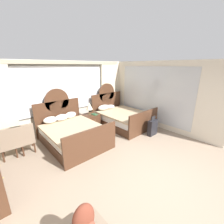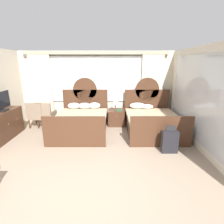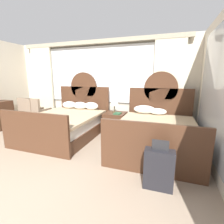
{
  "view_description": "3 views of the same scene",
  "coord_description": "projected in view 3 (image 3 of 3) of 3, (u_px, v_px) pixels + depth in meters",
  "views": [
    {
      "loc": [
        -2.47,
        -1.32,
        2.52
      ],
      "look_at": [
        0.91,
        2.44,
        0.93
      ],
      "focal_mm": 23.77,
      "sensor_mm": 36.0,
      "label": 1
    },
    {
      "loc": [
        0.59,
        -2.62,
        2.25
      ],
      "look_at": [
        0.59,
        2.93,
        0.68
      ],
      "focal_mm": 27.79,
      "sensor_mm": 36.0,
      "label": 2
    },
    {
      "loc": [
        2.13,
        -0.71,
        1.58
      ],
      "look_at": [
        0.89,
        2.91,
        0.75
      ],
      "focal_mm": 26.0,
      "sensor_mm": 36.0,
      "label": 3
    }
  ],
  "objects": [
    {
      "name": "table_lamp_on_nightstand",
      "position": [
        114.0,
        100.0,
        4.57
      ],
      "size": [
        0.27,
        0.27,
        0.51
      ],
      "color": "brown",
      "rests_on": "nightstand_between_beds"
    },
    {
      "name": "book_on_nightstand",
      "position": [
        118.0,
        113.0,
        4.47
      ],
      "size": [
        0.18,
        0.26,
        0.03
      ],
      "color": "#285133",
      "rests_on": "nightstand_between_beds"
    },
    {
      "name": "bed_near_window",
      "position": [
        67.0,
        123.0,
        4.44
      ],
      "size": [
        1.71,
        2.25,
        1.73
      ],
      "color": "#472B1C",
      "rests_on": "ground_plane"
    },
    {
      "name": "armchair_by_window_left",
      "position": [
        37.0,
        112.0,
        5.2
      ],
      "size": [
        0.62,
        0.62,
        0.94
      ],
      "color": "#84705B",
      "rests_on": "ground_plane"
    },
    {
      "name": "suitcase_on_floor",
      "position": [
        159.0,
        169.0,
        2.3
      ],
      "size": [
        0.42,
        0.18,
        0.74
      ],
      "color": "black",
      "rests_on": "ground_plane"
    },
    {
      "name": "bed_near_mirror",
      "position": [
        156.0,
        132.0,
        3.68
      ],
      "size": [
        1.71,
        2.25,
        1.73
      ],
      "color": "#472B1C",
      "rests_on": "ground_plane"
    },
    {
      "name": "nightstand_between_beds",
      "position": [
        115.0,
        123.0,
        4.68
      ],
      "size": [
        0.59,
        0.61,
        0.58
      ],
      "color": "#472B1C",
      "rests_on": "ground_plane"
    },
    {
      "name": "armchair_by_window_centre",
      "position": [
        30.0,
        111.0,
        5.3
      ],
      "size": [
        0.61,
        0.61,
        0.94
      ],
      "color": "#84705B",
      "rests_on": "ground_plane"
    },
    {
      "name": "wall_back_window",
      "position": [
        99.0,
        82.0,
        5.2
      ],
      "size": [
        5.83,
        0.22,
        2.7
      ],
      "color": "beige",
      "rests_on": "ground_plane"
    }
  ]
}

